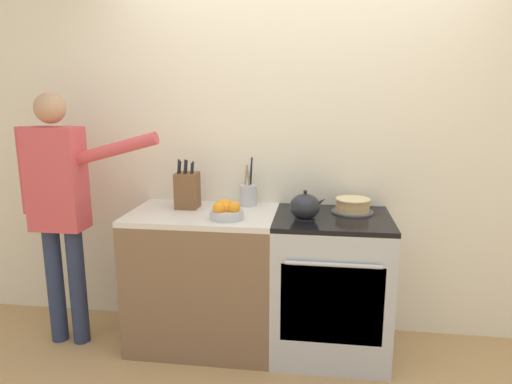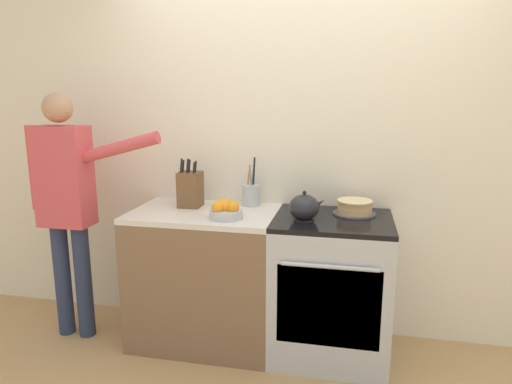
{
  "view_description": "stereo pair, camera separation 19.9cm",
  "coord_description": "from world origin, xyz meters",
  "px_view_note": "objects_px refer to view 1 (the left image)",
  "views": [
    {
      "loc": [
        0.14,
        -2.49,
        1.67
      ],
      "look_at": [
        -0.25,
        0.28,
        1.07
      ],
      "focal_mm": 32.0,
      "sensor_mm": 36.0,
      "label": 1
    },
    {
      "loc": [
        0.33,
        -2.45,
        1.67
      ],
      "look_at": [
        -0.25,
        0.28,
        1.07
      ],
      "focal_mm": 32.0,
      "sensor_mm": 36.0,
      "label": 2
    }
  ],
  "objects_px": {
    "utensil_crock": "(248,194)",
    "person_baker": "(60,199)",
    "layer_cake": "(353,206)",
    "knife_block": "(187,190)",
    "fruit_bowl": "(226,211)",
    "stove_range": "(330,285)",
    "tea_kettle": "(305,207)"
  },
  "relations": [
    {
      "from": "utensil_crock",
      "to": "person_baker",
      "type": "bearing_deg",
      "value": -163.93
    },
    {
      "from": "layer_cake",
      "to": "person_baker",
      "type": "xyz_separation_m",
      "value": [
        -1.88,
        -0.25,
        0.05
      ]
    },
    {
      "from": "knife_block",
      "to": "fruit_bowl",
      "type": "bearing_deg",
      "value": -37.26
    },
    {
      "from": "knife_block",
      "to": "stove_range",
      "type": "bearing_deg",
      "value": -5.96
    },
    {
      "from": "layer_cake",
      "to": "person_baker",
      "type": "distance_m",
      "value": 1.9
    },
    {
      "from": "tea_kettle",
      "to": "knife_block",
      "type": "height_order",
      "value": "knife_block"
    },
    {
      "from": "stove_range",
      "to": "person_baker",
      "type": "relative_size",
      "value": 0.55
    },
    {
      "from": "layer_cake",
      "to": "tea_kettle",
      "type": "bearing_deg",
      "value": -146.42
    },
    {
      "from": "stove_range",
      "to": "fruit_bowl",
      "type": "bearing_deg",
      "value": -168.17
    },
    {
      "from": "tea_kettle",
      "to": "fruit_bowl",
      "type": "xyz_separation_m",
      "value": [
        -0.48,
        -0.06,
        -0.03
      ]
    },
    {
      "from": "tea_kettle",
      "to": "fruit_bowl",
      "type": "bearing_deg",
      "value": -172.69
    },
    {
      "from": "tea_kettle",
      "to": "knife_block",
      "type": "relative_size",
      "value": 0.68
    },
    {
      "from": "tea_kettle",
      "to": "person_baker",
      "type": "xyz_separation_m",
      "value": [
        -1.58,
        -0.05,
        0.01
      ]
    },
    {
      "from": "stove_range",
      "to": "utensil_crock",
      "type": "height_order",
      "value": "utensil_crock"
    },
    {
      "from": "tea_kettle",
      "to": "fruit_bowl",
      "type": "relative_size",
      "value": 1.09
    },
    {
      "from": "stove_range",
      "to": "layer_cake",
      "type": "distance_m",
      "value": 0.53
    },
    {
      "from": "stove_range",
      "to": "layer_cake",
      "type": "height_order",
      "value": "layer_cake"
    },
    {
      "from": "knife_block",
      "to": "fruit_bowl",
      "type": "xyz_separation_m",
      "value": [
        0.31,
        -0.24,
        -0.07
      ]
    },
    {
      "from": "fruit_bowl",
      "to": "person_baker",
      "type": "bearing_deg",
      "value": 179.44
    },
    {
      "from": "layer_cake",
      "to": "fruit_bowl",
      "type": "height_order",
      "value": "fruit_bowl"
    },
    {
      "from": "stove_range",
      "to": "tea_kettle",
      "type": "distance_m",
      "value": 0.57
    },
    {
      "from": "tea_kettle",
      "to": "layer_cake",
      "type": "bearing_deg",
      "value": 33.58
    },
    {
      "from": "tea_kettle",
      "to": "utensil_crock",
      "type": "distance_m",
      "value": 0.49
    },
    {
      "from": "utensil_crock",
      "to": "person_baker",
      "type": "height_order",
      "value": "person_baker"
    },
    {
      "from": "knife_block",
      "to": "person_baker",
      "type": "relative_size",
      "value": 0.2
    },
    {
      "from": "tea_kettle",
      "to": "fruit_bowl",
      "type": "distance_m",
      "value": 0.49
    },
    {
      "from": "stove_range",
      "to": "tea_kettle",
      "type": "relative_size",
      "value": 4.04
    },
    {
      "from": "stove_range",
      "to": "person_baker",
      "type": "distance_m",
      "value": 1.84
    },
    {
      "from": "person_baker",
      "to": "fruit_bowl",
      "type": "bearing_deg",
      "value": 6.93
    },
    {
      "from": "stove_range",
      "to": "utensil_crock",
      "type": "relative_size",
      "value": 2.74
    },
    {
      "from": "layer_cake",
      "to": "knife_block",
      "type": "height_order",
      "value": "knife_block"
    },
    {
      "from": "knife_block",
      "to": "utensil_crock",
      "type": "relative_size",
      "value": 1.0
    }
  ]
}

